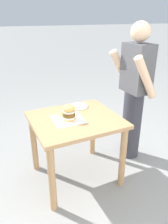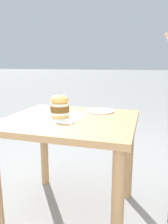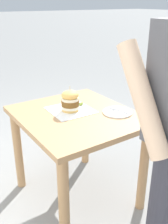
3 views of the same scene
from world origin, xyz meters
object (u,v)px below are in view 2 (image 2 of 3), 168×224
side_plate_with_forks (100,111)px  pickle_spear (60,112)px  sandwich (60,106)px  patio_table (71,137)px

side_plate_with_forks → pickle_spear: bearing=-56.7°
pickle_spear → side_plate_with_forks: size_ratio=0.41×
sandwich → pickle_spear: (-0.09, -0.04, -0.07)m
patio_table → side_plate_with_forks: size_ratio=4.10×
sandwich → side_plate_with_forks: (-0.27, 0.23, -0.08)m
pickle_spear → patio_table: bearing=53.3°
sandwich → side_plate_with_forks: 0.36m
sandwich → side_plate_with_forks: sandwich is taller
patio_table → sandwich: sandwich is taller
patio_table → side_plate_with_forks: 0.34m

